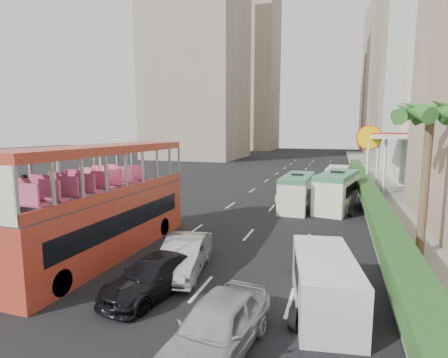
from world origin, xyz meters
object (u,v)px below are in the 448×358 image
at_px(car_black, 153,293).
at_px(panel_van_far, 338,177).
at_px(minibus_near, 297,192).
at_px(minibus_far, 337,191).
at_px(car_silver_lane_a, 184,272).
at_px(shell_station, 404,162).
at_px(palm_tree, 425,184).
at_px(panel_van_near, 324,283).
at_px(van_asset, 295,202).
at_px(car_silver_lane_b, 217,353).
at_px(double_decker_bus, 103,201).

distance_m(car_black, panel_van_far, 27.80).
distance_m(minibus_near, minibus_far, 2.85).
xyz_separation_m(car_silver_lane_a, shell_station, (11.62, 23.78, 2.75)).
height_order(car_silver_lane_a, palm_tree, palm_tree).
distance_m(panel_van_near, shell_station, 25.94).
xyz_separation_m(car_black, van_asset, (2.86, 17.43, 0.00)).
height_order(car_silver_lane_b, minibus_near, minibus_near).
bearing_deg(car_black, minibus_far, 80.95).
relative_size(car_silver_lane_b, palm_tree, 0.68).
bearing_deg(car_silver_lane_b, double_decker_bus, 151.36).
bearing_deg(minibus_far, double_decker_bus, -115.81).
xyz_separation_m(minibus_far, panel_van_near, (-0.24, -15.26, -0.46)).
bearing_deg(panel_van_near, palm_tree, 47.89).
bearing_deg(minibus_far, car_silver_lane_b, -86.66).
relative_size(car_silver_lane_a, minibus_near, 0.78).
height_order(minibus_near, palm_tree, palm_tree).
bearing_deg(palm_tree, van_asset, 122.80).
bearing_deg(car_black, double_decker_bus, 157.26).
height_order(double_decker_bus, minibus_near, double_decker_bus).
bearing_deg(car_black, minibus_near, 89.60).
bearing_deg(car_silver_lane_a, panel_van_far, 67.17).
xyz_separation_m(minibus_near, shell_station, (8.64, 10.56, 1.51)).
xyz_separation_m(van_asset, panel_van_far, (3.19, 9.68, 1.00)).
relative_size(van_asset, palm_tree, 0.72).
relative_size(car_black, shell_station, 0.54).
height_order(van_asset, minibus_far, minibus_far).
relative_size(van_asset, minibus_near, 0.83).
height_order(palm_tree, shell_station, palm_tree).
relative_size(van_asset, panel_van_near, 1.04).
xyz_separation_m(car_black, minibus_far, (6.04, 15.93, 1.35)).
height_order(car_silver_lane_b, car_black, car_silver_lane_b).
bearing_deg(palm_tree, shell_station, 83.40).
relative_size(panel_van_near, shell_station, 0.56).
xyz_separation_m(car_black, panel_van_far, (6.05, 27.12, 1.00)).
distance_m(double_decker_bus, palm_tree, 14.39).
height_order(van_asset, panel_van_far, panel_van_far).
xyz_separation_m(panel_van_near, shell_station, (6.11, 25.14, 1.86)).
bearing_deg(car_silver_lane_a, shell_station, 54.05).
bearing_deg(car_silver_lane_a, panel_van_near, -23.74).
xyz_separation_m(double_decker_bus, car_black, (4.09, -2.81, -2.53)).
bearing_deg(shell_station, van_asset, -137.23).
bearing_deg(car_black, panel_van_near, 18.28).
bearing_deg(minibus_far, panel_van_far, 101.81).
relative_size(minibus_near, panel_van_near, 1.26).
distance_m(car_silver_lane_b, shell_station, 29.70).
xyz_separation_m(car_silver_lane_b, van_asset, (-0.42, 19.92, 0.00)).
bearing_deg(van_asset, palm_tree, -47.05).
xyz_separation_m(car_silver_lane_a, car_silver_lane_b, (3.00, -4.51, 0.00)).
bearing_deg(minibus_far, panel_van_near, -79.06).
height_order(car_silver_lane_b, panel_van_near, panel_van_near).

